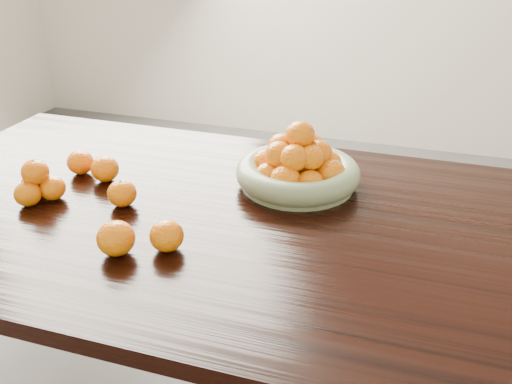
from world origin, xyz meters
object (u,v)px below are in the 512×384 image
(orange_pyramid, at_px, (37,184))
(loose_orange_0, at_px, (122,193))
(dining_table, at_px, (260,250))
(fruit_bowl, at_px, (298,168))

(orange_pyramid, relative_size, loose_orange_0, 1.74)
(dining_table, xyz_separation_m, loose_orange_0, (-0.35, -0.04, 0.12))
(fruit_bowl, bearing_deg, loose_orange_0, -147.58)
(dining_table, relative_size, orange_pyramid, 15.81)
(orange_pyramid, distance_m, loose_orange_0, 0.22)
(dining_table, distance_m, orange_pyramid, 0.59)
(fruit_bowl, xyz_separation_m, loose_orange_0, (-0.39, -0.24, -0.02))
(dining_table, bearing_deg, loose_orange_0, -173.15)
(loose_orange_0, bearing_deg, orange_pyramid, -170.83)
(orange_pyramid, bearing_deg, loose_orange_0, 9.17)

